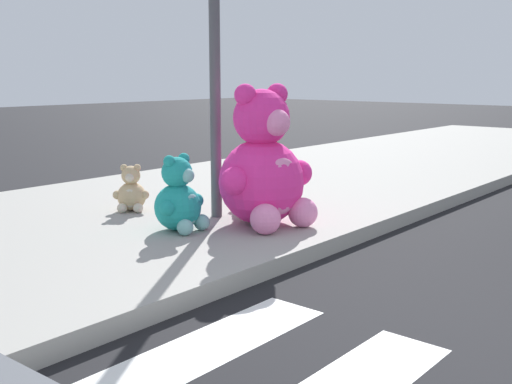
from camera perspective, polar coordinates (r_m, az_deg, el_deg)
sidewalk at (r=6.38m, az=-15.14°, el=-3.33°), size 28.00×4.40×0.15m
sign_pole at (r=6.23m, az=-3.83°, el=13.14°), size 0.56×0.11×3.20m
plush_pink_large at (r=5.94m, az=0.75°, el=2.10°), size 1.03×0.95×1.36m
plush_brown at (r=6.88m, az=-0.52°, el=0.81°), size 0.48×0.42×0.62m
plush_teal at (r=5.79m, az=-7.08°, el=-0.76°), size 0.55×0.50×0.72m
plush_tan at (r=6.74m, az=-11.44°, el=-0.02°), size 0.36×0.36×0.50m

